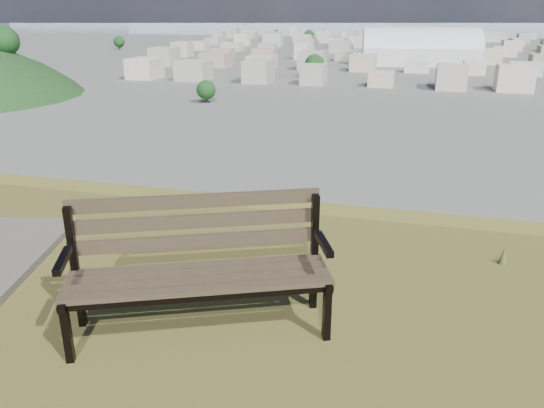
% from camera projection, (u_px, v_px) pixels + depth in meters
% --- Properties ---
extents(park_bench, '(1.94, 1.29, 0.97)m').
position_uv_depth(park_bench, '(198.00, 259.00, 3.83)').
color(park_bench, '#3F3324').
rests_on(park_bench, hilltop_mesa).
extents(arena, '(59.58, 31.38, 24.02)m').
position_uv_depth(arena, '(419.00, 53.00, 267.32)').
color(arena, silver).
rests_on(arena, ground).
extents(city_blocks, '(395.00, 361.00, 7.00)m').
position_uv_depth(city_blocks, '(418.00, 44.00, 367.27)').
color(city_blocks, beige).
rests_on(city_blocks, ground).
extents(city_trees, '(406.52, 387.20, 9.98)m').
position_uv_depth(city_trees, '(370.00, 49.00, 304.92)').
color(city_trees, '#312118').
rests_on(city_trees, ground).
extents(bay_water, '(2400.00, 700.00, 0.12)m').
position_uv_depth(bay_water, '(421.00, 26.00, 826.21)').
color(bay_water, gray).
rests_on(bay_water, ground).
extents(far_hills, '(2050.00, 340.00, 60.00)m').
position_uv_depth(far_hills, '(397.00, 8.00, 1287.51)').
color(far_hills, '#9CADC2').
rests_on(far_hills, ground).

